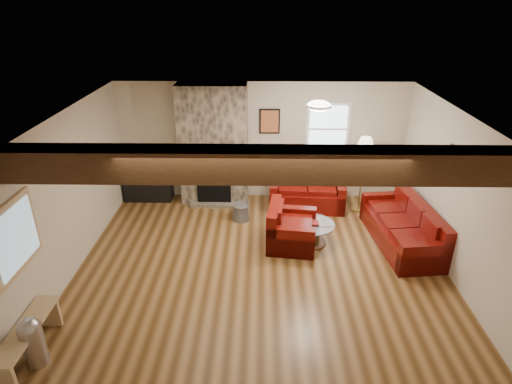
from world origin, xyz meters
TOP-DOWN VIEW (x-y plane):
  - room at (0.00, 0.00)m, footprint 8.00×8.00m
  - oak_beam at (0.00, -1.25)m, footprint 6.00×0.36m
  - chimney_breast at (-1.00, 2.49)m, footprint 1.40×0.67m
  - back_window at (1.35, 2.71)m, footprint 0.90×0.08m
  - hatch_window at (-2.96, -1.50)m, footprint 0.08×1.00m
  - ceiling_dome at (0.90, 0.90)m, footprint 0.40×0.40m
  - artwork_back at (0.15, 2.71)m, footprint 0.42×0.06m
  - artwork_right at (2.96, 0.30)m, footprint 0.06×0.55m
  - sofa_three at (2.48, 0.78)m, footprint 1.05×2.08m
  - loveseat at (0.93, 2.23)m, footprint 1.57×0.96m
  - armchair_red at (0.54, 0.72)m, footprint 0.94×1.04m
  - coffee_table at (0.89, 0.77)m, footprint 0.81×0.81m
  - tv_cabinet at (-2.45, 2.53)m, footprint 1.00×0.40m
  - television at (-2.45, 2.53)m, footprint 0.73×0.10m
  - floor_lamp at (2.01, 2.08)m, footprint 0.40×0.40m
  - pine_bench at (-2.83, -1.95)m, footprint 0.29×1.23m
  - pedal_bin at (-2.72, -2.03)m, footprint 0.31×0.31m
  - coal_bucket at (-0.41, 1.63)m, footprint 0.36×0.36m

SIDE VIEW (x-z plane):
  - coal_bucket at x=-0.41m, z-range 0.00..0.33m
  - coffee_table at x=0.89m, z-range -0.01..0.41m
  - pine_bench at x=-2.83m, z-range 0.00..0.46m
  - tv_cabinet at x=-2.45m, z-range 0.00..0.50m
  - pedal_bin at x=-2.72m, z-range 0.00..0.68m
  - armchair_red at x=0.54m, z-range 0.00..0.76m
  - sofa_three at x=2.48m, z-range 0.00..0.77m
  - loveseat at x=0.93m, z-range 0.00..0.81m
  - television at x=-2.45m, z-range 0.50..0.92m
  - chimney_breast at x=-1.00m, z-range -0.03..2.47m
  - room at x=0.00m, z-range -2.75..5.25m
  - floor_lamp at x=2.01m, z-range 0.56..2.13m
  - hatch_window at x=-2.96m, z-range 1.00..1.90m
  - back_window at x=1.35m, z-range 1.00..2.10m
  - artwork_back at x=0.15m, z-range 1.44..1.96m
  - artwork_right at x=2.96m, z-range 1.54..1.96m
  - oak_beam at x=0.00m, z-range 2.12..2.50m
  - ceiling_dome at x=0.90m, z-range 2.35..2.53m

